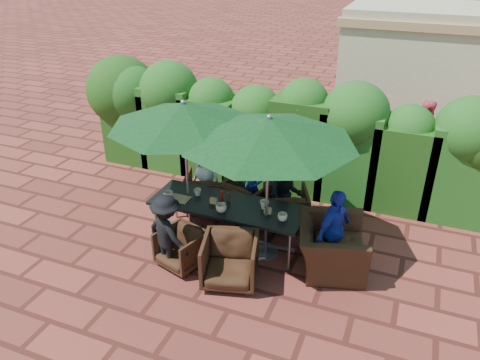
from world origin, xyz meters
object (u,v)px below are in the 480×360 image
at_px(chair_near_left, 181,247).
at_px(chair_near_right, 230,258).
at_px(dining_table, 227,208).
at_px(chair_far_right, 286,206).
at_px(chair_far_left, 207,190).
at_px(chair_far_mid, 247,197).
at_px(umbrella_left, 184,115).
at_px(umbrella_right, 269,130).
at_px(chair_end_right, 332,239).

xyz_separation_m(chair_near_left, chair_near_right, (0.89, -0.09, 0.08)).
bearing_deg(dining_table, chair_far_right, 48.88).
bearing_deg(chair_far_left, chair_far_mid, 165.51).
relative_size(umbrella_left, chair_far_right, 3.09).
xyz_separation_m(umbrella_right, chair_far_right, (0.05, 0.96, -1.82)).
relative_size(chair_near_right, chair_end_right, 0.70).
distance_m(chair_near_right, chair_end_right, 1.64).
distance_m(umbrella_left, chair_far_left, 1.98).
distance_m(chair_far_right, chair_end_right, 1.38).
xyz_separation_m(umbrella_right, chair_far_left, (-1.53, 0.96, -1.80)).
height_order(chair_far_right, chair_near_left, chair_far_right).
bearing_deg(chair_near_right, chair_near_left, 159.52).
distance_m(umbrella_right, chair_end_right, 2.01).
relative_size(umbrella_right, chair_far_mid, 3.31).
distance_m(chair_far_left, chair_far_right, 1.58).
distance_m(chair_far_mid, chair_far_right, 0.76).
distance_m(chair_far_right, chair_near_right, 1.87).
relative_size(umbrella_right, chair_end_right, 2.26).
bearing_deg(chair_end_right, umbrella_right, 77.14).
distance_m(dining_table, umbrella_left, 1.71).
bearing_deg(chair_far_left, dining_table, 115.89).
height_order(umbrella_left, chair_near_right, umbrella_left).
bearing_deg(chair_near_right, dining_table, 100.22).
xyz_separation_m(chair_far_left, chair_far_right, (1.58, -0.00, -0.01)).
bearing_deg(chair_far_right, umbrella_left, 5.00).
xyz_separation_m(dining_table, chair_far_right, (0.77, 0.88, -0.28)).
bearing_deg(chair_far_right, chair_near_right, 56.67).
xyz_separation_m(dining_table, umbrella_right, (0.72, -0.08, 1.54)).
xyz_separation_m(chair_near_left, chair_end_right, (2.24, 0.84, 0.18)).
height_order(umbrella_right, chair_near_right, umbrella_right).
relative_size(dining_table, chair_far_mid, 3.21).
xyz_separation_m(dining_table, chair_far_left, (-0.81, 0.88, -0.27)).
height_order(chair_far_left, chair_far_right, chair_far_left).
height_order(umbrella_left, chair_end_right, umbrella_left).
bearing_deg(umbrella_left, chair_near_left, -70.71).
bearing_deg(umbrella_right, chair_far_right, 86.98).
distance_m(chair_far_mid, chair_near_left, 1.84).
xyz_separation_m(chair_far_mid, chair_near_right, (0.44, -1.87, 0.01)).
bearing_deg(umbrella_left, dining_table, -4.22).
xyz_separation_m(dining_table, chair_near_right, (0.45, -0.95, -0.26)).
bearing_deg(chair_near_left, chair_end_right, 37.50).
relative_size(umbrella_right, chair_far_left, 3.30).
distance_m(dining_table, chair_near_right, 1.09).
bearing_deg(chair_far_mid, chair_far_left, 18.52).
height_order(chair_far_left, chair_near_right, chair_near_right).
relative_size(umbrella_right, chair_near_right, 3.22).
height_order(umbrella_right, chair_end_right, umbrella_right).
relative_size(dining_table, chair_near_right, 3.12).
bearing_deg(umbrella_left, chair_far_right, 28.37).
bearing_deg(umbrella_right, umbrella_left, 174.83).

